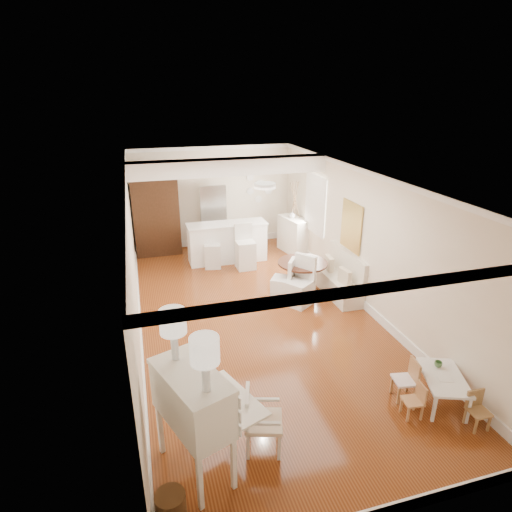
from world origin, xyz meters
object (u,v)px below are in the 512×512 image
kids_chair_b (405,380)px  fridge (226,217)px  kids_table (442,389)px  slip_chair_far (283,278)px  dining_table (302,278)px  breakfast_counter (227,242)px  wicker_basket (171,506)px  secretary_bureau (194,423)px  kids_chair_a (413,400)px  pantry_cabinet (156,213)px  sideboard (294,235)px  kids_chair_c (479,411)px  slip_chair_near (299,281)px  bar_stool_left (212,249)px  gustavian_armchair (264,420)px  bar_stool_right (245,247)px

kids_chair_b → fridge: size_ratio=0.35×
kids_table → slip_chair_far: size_ratio=0.99×
dining_table → breakfast_counter: (-1.17, 2.33, 0.15)m
wicker_basket → secretary_bureau: bearing=57.7°
kids_table → kids_chair_a: kids_chair_a is taller
kids_chair_b → breakfast_counter: 6.13m
dining_table → pantry_cabinet: pantry_cabinet is taller
kids_table → kids_chair_b: 0.53m
sideboard → breakfast_counter: bearing=172.5°
kids_chair_c → slip_chair_near: slip_chair_near is taller
kids_chair_a → secretary_bureau: bearing=-82.2°
slip_chair_far → wicker_basket: bearing=1.0°
wicker_basket → kids_chair_b: (3.45, 0.98, 0.16)m
fridge → wicker_basket: bearing=-106.3°
dining_table → bar_stool_left: (-1.62, 2.00, 0.13)m
slip_chair_far → sideboard: sideboard is taller
dining_table → pantry_cabinet: bearing=130.1°
dining_table → breakfast_counter: 2.61m
wicker_basket → bar_stool_left: 6.86m
wicker_basket → gustavian_armchair: bearing=28.2°
slip_chair_far → fridge: fridge is taller
slip_chair_far → kids_chair_b: bearing=42.7°
bar_stool_left → kids_chair_c: bearing=-59.1°
breakfast_counter → sideboard: breakfast_counter is taller
secretary_bureau → bar_stool_right: (2.13, 5.79, -0.12)m
dining_table → slip_chair_far: bearing=-170.6°
pantry_cabinet → fridge: pantry_cabinet is taller
wicker_basket → kids_chair_b: 3.59m
kids_chair_b → fridge: bearing=-161.2°
gustavian_armchair → slip_chair_near: 3.97m
kids_table → kids_chair_a: (-0.58, -0.13, 0.04)m
kids_chair_a → pantry_cabinet: size_ratio=0.23×
gustavian_armchair → kids_chair_b: (2.24, 0.33, -0.11)m
secretary_bureau → pantry_cabinet: pantry_cabinet is taller
pantry_cabinet → fridge: size_ratio=1.28×
kids_chair_c → fridge: (-1.71, 7.82, 0.63)m
wicker_basket → slip_chair_near: 5.18m
kids_chair_a → sideboard: 6.53m
kids_chair_a → kids_chair_c: kids_chair_c is taller
slip_chair_far → breakfast_counter: size_ratio=0.44×
kids_chair_c → slip_chair_near: size_ratio=0.51×
gustavian_armchair → slip_chair_near: bearing=-10.6°
bar_stool_left → pantry_cabinet: bearing=142.3°
bar_stool_right → breakfast_counter: bearing=116.9°
secretary_bureau → fridge: bearing=54.1°
dining_table → slip_chair_near: size_ratio=1.04×
dining_table → slip_chair_near: 0.56m
secretary_bureau → kids_table: 3.61m
kids_chair_b → kids_chair_c: size_ratio=1.19×
gustavian_armchair → fridge: (1.13, 7.36, 0.47)m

